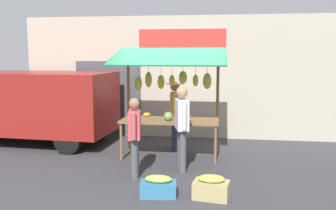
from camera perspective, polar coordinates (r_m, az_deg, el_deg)
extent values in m
plane|color=#38383D|center=(8.58, 0.29, -8.02)|extent=(40.00, 40.00, 0.00)
cube|color=#B2A893|center=(10.45, 1.99, 4.31)|extent=(9.00, 0.25, 3.40)
cube|color=red|center=(10.29, 2.19, 10.10)|extent=(2.40, 0.06, 0.56)
cube|color=#47474C|center=(10.81, -9.16, 1.13)|extent=(1.90, 0.04, 2.10)
cube|color=brown|center=(8.39, 0.30, -2.40)|extent=(2.20, 0.90, 0.05)
cylinder|color=brown|center=(8.31, -7.24, -5.65)|extent=(0.06, 0.06, 0.83)
cylinder|color=brown|center=(8.02, 7.32, -6.16)|extent=(0.06, 0.06, 0.83)
cylinder|color=brown|center=(9.05, -5.91, -4.52)|extent=(0.06, 0.06, 0.83)
cylinder|color=brown|center=(8.78, 7.42, -4.93)|extent=(0.06, 0.06, 0.83)
cylinder|color=brown|center=(8.93, -6.09, 0.27)|extent=(0.07, 0.07, 2.35)
cylinder|color=brown|center=(8.65, 7.64, 0.00)|extent=(0.07, 0.07, 2.35)
cylinder|color=brown|center=(8.65, 0.67, 6.55)|extent=(2.12, 0.06, 0.06)
cube|color=#23724C|center=(8.10, 0.15, 7.52)|extent=(2.50, 1.46, 0.39)
cylinder|color=brown|center=(8.53, 6.09, 5.72)|extent=(0.01, 0.01, 0.23)
ellipsoid|color=#B2CC4C|center=(8.54, 6.06, 3.70)|extent=(0.28, 0.28, 0.38)
cylinder|color=brown|center=(8.57, 4.30, 5.63)|extent=(0.01, 0.01, 0.26)
ellipsoid|color=gold|center=(8.58, 4.28, 3.81)|extent=(0.15, 0.18, 0.28)
cylinder|color=brown|center=(8.58, 2.33, 5.91)|extent=(0.01, 0.01, 0.19)
ellipsoid|color=#B2CC4C|center=(8.59, 2.32, 4.27)|extent=(0.21, 0.17, 0.30)
cylinder|color=brown|center=(8.65, 0.63, 5.61)|extent=(0.01, 0.01, 0.28)
ellipsoid|color=yellow|center=(8.67, 0.63, 3.80)|extent=(0.17, 0.19, 0.26)
cylinder|color=brown|center=(8.63, -1.09, 5.61)|extent=(0.01, 0.01, 0.28)
ellipsoid|color=yellow|center=(8.65, -1.08, 3.58)|extent=(0.22, 0.22, 0.33)
cylinder|color=brown|center=(8.75, -3.03, 5.84)|extent=(0.01, 0.01, 0.22)
ellipsoid|color=gold|center=(8.76, -3.01, 3.94)|extent=(0.22, 0.23, 0.37)
cylinder|color=brown|center=(8.75, -4.63, 5.52)|extent=(0.01, 0.01, 0.31)
ellipsoid|color=#B2CC4C|center=(8.77, -4.61, 3.36)|extent=(0.26, 0.27, 0.35)
ellipsoid|color=gold|center=(8.73, -3.30, -1.50)|extent=(0.22, 0.19, 0.10)
ellipsoid|color=orange|center=(8.03, 2.52, -2.17)|extent=(0.20, 0.25, 0.14)
sphere|color=#729E4C|center=(8.20, 0.04, -1.74)|extent=(0.20, 0.20, 0.20)
cylinder|color=navy|center=(9.33, 1.08, -4.08)|extent=(0.14, 0.14, 0.83)
cylinder|color=navy|center=(9.06, 1.02, -4.45)|extent=(0.14, 0.14, 0.83)
cube|color=gold|center=(9.08, 1.06, 0.13)|extent=(0.27, 0.52, 0.59)
cylinder|color=gold|center=(9.38, 1.12, 0.53)|extent=(0.09, 0.09, 0.54)
cylinder|color=gold|center=(8.76, 1.00, 0.01)|extent=(0.09, 0.09, 0.54)
sphere|color=#8C664C|center=(9.03, 1.07, 2.89)|extent=(0.23, 0.23, 0.23)
cylinder|color=beige|center=(9.02, 1.07, 3.33)|extent=(0.43, 0.43, 0.02)
cylinder|color=#4C4C51|center=(7.08, -5.19, -8.35)|extent=(0.14, 0.14, 0.75)
cylinder|color=#4C4C51|center=(7.32, -5.07, -7.80)|extent=(0.14, 0.14, 0.75)
cube|color=#BF4C51|center=(7.05, -5.19, -3.02)|extent=(0.30, 0.49, 0.53)
cylinder|color=#BF4C51|center=(6.76, -5.34, -3.31)|extent=(0.09, 0.09, 0.49)
cylinder|color=#BF4C51|center=(7.33, -5.06, -2.43)|extent=(0.09, 0.09, 0.49)
sphere|color=#8C664C|center=(6.98, -5.23, 0.21)|extent=(0.21, 0.21, 0.21)
cylinder|color=#4C4C51|center=(7.40, 2.28, -7.22)|extent=(0.14, 0.14, 0.85)
cylinder|color=#4C4C51|center=(7.67, 1.95, -6.67)|extent=(0.14, 0.14, 0.85)
cube|color=silver|center=(7.38, 2.14, -1.47)|extent=(0.35, 0.55, 0.60)
cylinder|color=silver|center=(7.07, 2.53, -1.70)|extent=(0.09, 0.09, 0.55)
cylinder|color=silver|center=(7.69, 1.78, -0.92)|extent=(0.09, 0.09, 0.55)
sphere|color=#A87A5B|center=(7.32, 2.16, 1.99)|extent=(0.23, 0.23, 0.23)
cube|color=maroon|center=(10.39, -20.65, 0.48)|extent=(4.50, 2.11, 1.55)
cylinder|color=black|center=(12.02, -24.38, -2.51)|extent=(0.67, 0.22, 0.66)
cylinder|color=black|center=(9.07, -15.21, -5.27)|extent=(0.67, 0.22, 0.66)
cylinder|color=black|center=(10.55, -11.11, -3.32)|extent=(0.67, 0.22, 0.66)
cube|color=teal|center=(6.29, -1.49, -12.84)|extent=(0.63, 0.40, 0.25)
ellipsoid|color=#B2CC4C|center=(6.23, -1.50, -11.33)|extent=(0.45, 0.25, 0.12)
cube|color=tan|center=(6.24, 6.68, -12.88)|extent=(0.62, 0.45, 0.29)
ellipsoid|color=#B2CC4C|center=(6.18, 6.71, -11.21)|extent=(0.44, 0.28, 0.12)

